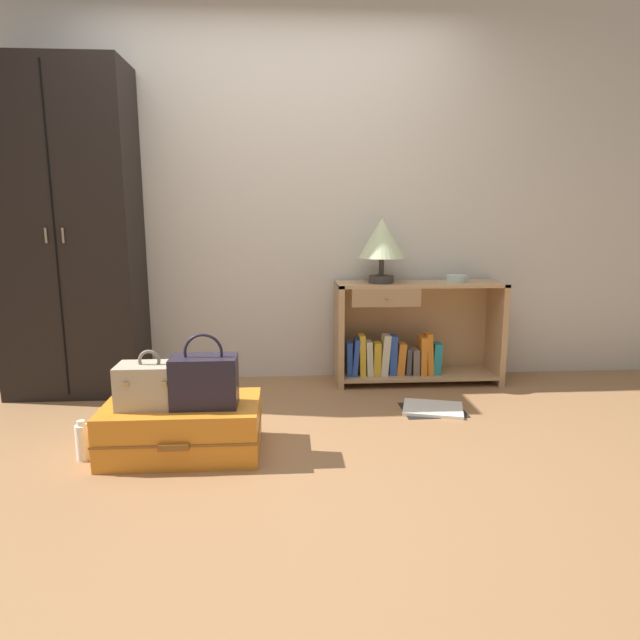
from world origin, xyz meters
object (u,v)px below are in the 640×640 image
(handbag, at_px, (204,380))
(bottle, at_px, (82,442))
(open_book_on_floor, at_px, (433,409))
(wardrobe, at_px, (69,234))
(table_lamp, at_px, (382,240))
(suitcase_large, at_px, (183,428))
(bookshelf, at_px, (411,336))
(bowl, at_px, (457,278))
(train_case, at_px, (151,385))

(handbag, distance_m, bottle, 0.66)
(handbag, bearing_deg, open_book_on_floor, 23.52)
(wardrobe, bearing_deg, open_book_on_floor, -13.18)
(table_lamp, relative_size, suitcase_large, 0.57)
(bookshelf, bearing_deg, bowl, 2.12)
(bottle, bearing_deg, bowl, 28.37)
(train_case, bearing_deg, wardrobe, 123.97)
(bowl, xyz_separation_m, bottle, (-2.18, -1.17, -0.64))
(wardrobe, distance_m, bowl, 2.59)
(bookshelf, xyz_separation_m, suitcase_large, (-1.39, -1.10, -0.20))
(bowl, height_order, handbag, bowl)
(bookshelf, distance_m, suitcase_large, 1.79)
(bowl, height_order, train_case, bowl)
(bookshelf, distance_m, table_lamp, 0.70)
(train_case, relative_size, open_book_on_floor, 0.75)
(table_lamp, height_order, suitcase_large, table_lamp)
(bookshelf, xyz_separation_m, handbag, (-1.27, -1.15, 0.05))
(table_lamp, bearing_deg, bottle, -145.17)
(table_lamp, xyz_separation_m, open_book_on_floor, (0.23, -0.57, -0.99))
(handbag, bearing_deg, table_lamp, 47.20)
(bookshelf, distance_m, handbag, 1.72)
(table_lamp, relative_size, handbag, 1.22)
(open_book_on_floor, bearing_deg, table_lamp, 112.02)
(table_lamp, height_order, bottle, table_lamp)
(table_lamp, bearing_deg, suitcase_large, -137.25)
(bowl, height_order, suitcase_large, bowl)
(bowl, relative_size, bottle, 0.74)
(bookshelf, bearing_deg, bottle, -148.01)
(bowl, bearing_deg, train_case, -147.91)
(bowl, height_order, bottle, bowl)
(table_lamp, bearing_deg, open_book_on_floor, -67.98)
(bottle, relative_size, open_book_on_floor, 0.48)
(table_lamp, distance_m, handbag, 1.66)
(wardrobe, bearing_deg, table_lamp, 1.25)
(table_lamp, xyz_separation_m, bottle, (-1.64, -1.14, -0.91))
(bowl, bearing_deg, wardrobe, -178.26)
(suitcase_large, height_order, handbag, handbag)
(table_lamp, bearing_deg, handbag, -132.80)
(bottle, bearing_deg, bookshelf, 31.99)
(suitcase_large, relative_size, open_book_on_floor, 1.84)
(suitcase_large, height_order, train_case, train_case)
(train_case, xyz_separation_m, bottle, (-0.33, -0.02, -0.27))
(wardrobe, distance_m, handbag, 1.61)
(bowl, relative_size, handbag, 0.41)
(wardrobe, xyz_separation_m, bowl, (2.57, 0.08, -0.31))
(table_lamp, relative_size, open_book_on_floor, 1.06)
(handbag, bearing_deg, bottle, -179.10)
(handbag, xyz_separation_m, bottle, (-0.59, -0.01, -0.29))
(open_book_on_floor, bearing_deg, handbag, -156.48)
(train_case, height_order, handbag, handbag)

